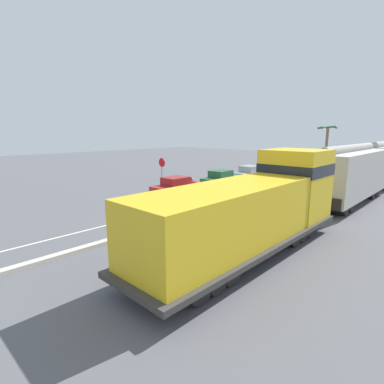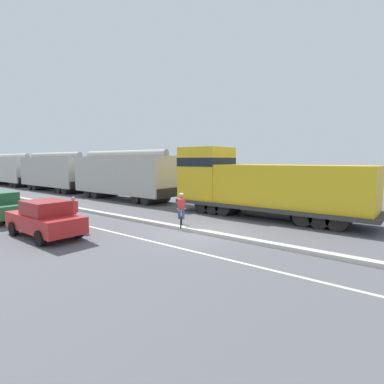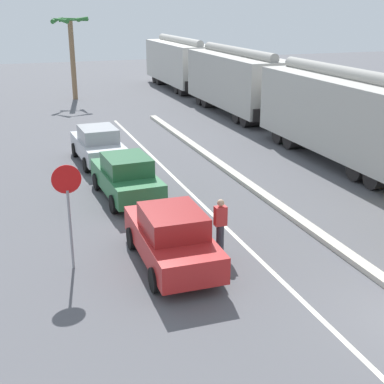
% 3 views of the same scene
% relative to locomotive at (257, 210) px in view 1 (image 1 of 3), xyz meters
% --- Properties ---
extents(ground_plane, '(120.00, 120.00, 0.00)m').
position_rel_locomotive_xyz_m(ground_plane, '(-5.40, 0.21, -1.80)').
color(ground_plane, '#56565B').
extents(median_curb, '(0.36, 36.00, 0.16)m').
position_rel_locomotive_xyz_m(median_curb, '(-5.40, 6.21, -1.72)').
color(median_curb, beige).
rests_on(median_curb, ground).
extents(lane_stripe, '(0.14, 36.00, 0.01)m').
position_rel_locomotive_xyz_m(lane_stripe, '(-7.80, 6.21, -1.79)').
color(lane_stripe, silver).
rests_on(lane_stripe, ground).
extents(locomotive, '(3.10, 11.61, 4.20)m').
position_rel_locomotive_xyz_m(locomotive, '(0.00, 0.00, 0.00)').
color(locomotive, gold).
rests_on(locomotive, ground).
extents(hopper_car_lead, '(2.90, 10.60, 4.18)m').
position_rel_locomotive_xyz_m(hopper_car_lead, '(0.00, 12.16, 0.28)').
color(hopper_car_lead, '#B1AFA7').
rests_on(hopper_car_lead, ground).
extents(parked_car_red, '(1.88, 4.22, 1.62)m').
position_rel_locomotive_xyz_m(parked_car_red, '(-10.17, 4.98, -0.98)').
color(parked_car_red, red).
rests_on(parked_car_red, ground).
extents(parked_car_green, '(1.99, 4.28, 1.62)m').
position_rel_locomotive_xyz_m(parked_car_green, '(-10.15, 10.56, -0.98)').
color(parked_car_green, '#286B3D').
rests_on(parked_car_green, ground).
extents(parked_car_silver, '(1.98, 4.27, 1.62)m').
position_rel_locomotive_xyz_m(parked_car_silver, '(-10.30, 15.55, -0.98)').
color(parked_car_silver, '#B7BABF').
rests_on(parked_car_silver, ground).
extents(cyclist, '(1.37, 1.12, 1.71)m').
position_rel_locomotive_xyz_m(cyclist, '(-5.01, 1.53, -0.98)').
color(cyclist, black).
rests_on(cyclist, ground).
extents(stop_sign, '(0.76, 0.08, 2.88)m').
position_rel_locomotive_xyz_m(stop_sign, '(-12.74, 5.68, 0.23)').
color(stop_sign, gray).
rests_on(stop_sign, ground).
extents(palm_tree_near, '(2.61, 2.66, 5.95)m').
position_rel_locomotive_xyz_m(palm_tree_near, '(-9.00, 32.83, 2.60)').
color(palm_tree_near, '#846647').
rests_on(palm_tree_near, ground).
extents(pedestrian_by_cars, '(0.34, 0.22, 1.62)m').
position_rel_locomotive_xyz_m(pedestrian_by_cars, '(-8.67, 5.21, -0.95)').
color(pedestrian_by_cars, '#33333D').
rests_on(pedestrian_by_cars, ground).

